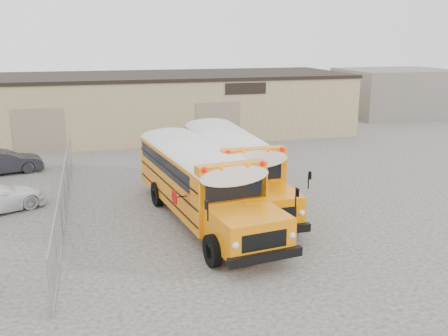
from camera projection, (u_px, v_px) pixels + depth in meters
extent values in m
plane|color=#3A3835|center=(214.00, 222.00, 20.71)|extent=(120.00, 120.00, 0.00)
cube|color=tan|center=(153.00, 106.00, 38.82)|extent=(30.00, 10.00, 4.50)
cube|color=black|center=(152.00, 76.00, 38.23)|extent=(30.20, 10.20, 0.25)
cube|color=black|center=(246.00, 89.00, 35.19)|extent=(3.00, 0.08, 0.80)
cube|color=gray|center=(39.00, 131.00, 32.34)|extent=(3.20, 0.08, 3.00)
cube|color=gray|center=(218.00, 123.00, 35.31)|extent=(3.20, 0.08, 3.00)
cylinder|color=gray|center=(50.00, 289.00, 13.39)|extent=(0.07, 0.07, 1.80)
cylinder|color=gray|center=(56.00, 246.00, 16.19)|extent=(0.07, 0.07, 1.80)
cylinder|color=gray|center=(61.00, 215.00, 18.99)|extent=(0.07, 0.07, 1.80)
cylinder|color=gray|center=(64.00, 192.00, 21.80)|extent=(0.07, 0.07, 1.80)
cylinder|color=gray|center=(67.00, 174.00, 24.60)|extent=(0.07, 0.07, 1.80)
cylinder|color=gray|center=(69.00, 160.00, 27.40)|extent=(0.07, 0.07, 1.80)
cylinder|color=gray|center=(71.00, 148.00, 30.20)|extent=(0.07, 0.07, 1.80)
cylinder|color=gray|center=(63.00, 172.00, 21.57)|extent=(0.05, 18.00, 0.05)
cylinder|color=gray|center=(66.00, 210.00, 22.01)|extent=(0.05, 18.00, 0.05)
cube|color=gray|center=(64.00, 192.00, 21.80)|extent=(0.02, 18.00, 1.70)
cube|color=gray|center=(395.00, 92.00, 48.52)|extent=(10.00, 8.00, 4.40)
cube|color=orange|center=(155.00, 147.00, 27.08)|extent=(3.82, 8.42, 2.19)
cube|color=orange|center=(187.00, 180.00, 22.55)|extent=(2.67, 2.67, 1.23)
cube|color=black|center=(178.00, 151.00, 23.33)|extent=(2.18, 0.38, 0.80)
cube|color=silver|center=(154.00, 124.00, 26.76)|extent=(3.83, 8.50, 0.43)
cube|color=orange|center=(176.00, 136.00, 23.38)|extent=(2.67, 0.91, 0.38)
sphere|color=#E50705|center=(154.00, 136.00, 22.70)|extent=(0.21, 0.21, 0.21)
sphere|color=#E50705|center=(200.00, 133.00, 23.55)|extent=(0.21, 0.21, 0.21)
sphere|color=orange|center=(167.00, 135.00, 22.94)|extent=(0.21, 0.21, 0.21)
sphere|color=orange|center=(188.00, 134.00, 23.32)|extent=(0.21, 0.21, 0.21)
cube|color=black|center=(196.00, 199.00, 21.55)|extent=(2.62, 0.61, 0.30)
cube|color=black|center=(138.00, 149.00, 30.99)|extent=(2.62, 0.59, 0.30)
cube|color=black|center=(155.00, 149.00, 27.10)|extent=(3.84, 8.26, 0.06)
cube|color=black|center=(153.00, 135.00, 27.21)|extent=(3.66, 7.15, 0.66)
cylinder|color=black|center=(159.00, 196.00, 22.33)|extent=(0.46, 1.14, 1.11)
cylinder|color=black|center=(212.00, 189.00, 23.30)|extent=(0.46, 1.14, 1.11)
cylinder|color=black|center=(126.00, 162.00, 28.32)|extent=(0.46, 1.14, 1.11)
cylinder|color=black|center=(169.00, 158.00, 29.28)|extent=(0.46, 1.14, 1.11)
cylinder|color=#BF0505|center=(134.00, 159.00, 23.89)|extent=(0.12, 0.60, 0.60)
cube|color=orange|center=(200.00, 136.00, 29.92)|extent=(2.69, 8.17, 2.20)
cube|color=orange|center=(222.00, 165.00, 25.12)|extent=(2.37, 2.37, 1.24)
cube|color=black|center=(216.00, 139.00, 25.97)|extent=(2.20, 0.06, 0.81)
cube|color=silver|center=(200.00, 115.00, 29.60)|extent=(2.69, 8.26, 0.43)
cube|color=orange|center=(215.00, 126.00, 26.02)|extent=(2.64, 0.54, 0.39)
sphere|color=#E50705|center=(195.00, 125.00, 25.48)|extent=(0.22, 0.22, 0.22)
sphere|color=#E50705|center=(237.00, 123.00, 26.04)|extent=(0.22, 0.22, 0.22)
sphere|color=orange|center=(207.00, 124.00, 25.63)|extent=(0.22, 0.22, 0.22)
sphere|color=orange|center=(226.00, 124.00, 25.89)|extent=(0.22, 0.22, 0.22)
cube|color=black|center=(229.00, 182.00, 24.06)|extent=(2.64, 0.24, 0.30)
cube|color=black|center=(187.00, 139.00, 34.05)|extent=(2.64, 0.22, 0.30)
cube|color=black|center=(200.00, 138.00, 29.94)|extent=(2.73, 8.01, 0.06)
cube|color=black|center=(199.00, 125.00, 30.07)|extent=(2.72, 6.88, 0.67)
cylinder|color=black|center=(197.00, 178.00, 25.07)|extent=(0.30, 1.12, 1.12)
cylinder|color=black|center=(245.00, 175.00, 25.71)|extent=(0.30, 1.12, 1.12)
cylinder|color=black|center=(175.00, 150.00, 31.42)|extent=(0.30, 1.12, 1.12)
cylinder|color=black|center=(214.00, 147.00, 32.05)|extent=(0.30, 1.12, 1.12)
cylinder|color=#BF0505|center=(178.00, 145.00, 26.82)|extent=(0.03, 0.60, 0.60)
cube|color=black|center=(234.00, 236.00, 18.13)|extent=(0.92, 0.84, 0.89)
sphere|color=black|center=(234.00, 226.00, 18.03)|extent=(0.98, 0.98, 0.98)
imported|color=black|center=(4.00, 162.00, 27.85)|extent=(4.32, 2.39, 1.35)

